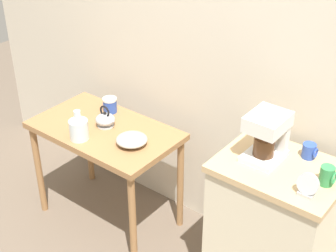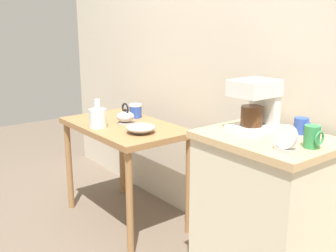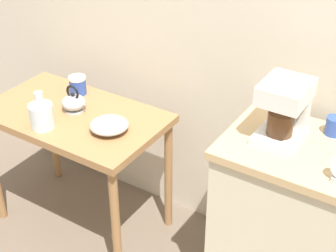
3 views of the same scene
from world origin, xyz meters
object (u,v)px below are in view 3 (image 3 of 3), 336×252
object	(u,v)px
canister_enamel	(78,85)
coffee_maker	(285,107)
teakettle	(74,103)
bowl_stoneware	(109,125)
glass_carafe_vase	(41,115)
mug_blue	(334,126)

from	to	relation	value
canister_enamel	coffee_maker	bearing A→B (deg)	-2.31
teakettle	canister_enamel	size ratio (longest dim) A/B	1.50
teakettle	canister_enamel	world-z (taller)	teakettle
bowl_stoneware	glass_carafe_vase	distance (m)	0.33
canister_enamel	mug_blue	world-z (taller)	mug_blue
bowl_stoneware	coffee_maker	size ratio (longest dim) A/B	0.73
coffee_maker	mug_blue	distance (m)	0.24
glass_carafe_vase	coffee_maker	distance (m)	1.16
canister_enamel	mug_blue	bearing A→B (deg)	3.49
bowl_stoneware	glass_carafe_vase	world-z (taller)	glass_carafe_vase
canister_enamel	mug_blue	size ratio (longest dim) A/B	1.27
glass_carafe_vase	coffee_maker	xyz separation A→B (m)	(1.09, 0.31, 0.23)
coffee_maker	bowl_stoneware	bearing A→B (deg)	-168.24
bowl_stoneware	glass_carafe_vase	bearing A→B (deg)	-153.71
bowl_stoneware	canister_enamel	xyz separation A→B (m)	(-0.38, 0.21, 0.02)
glass_carafe_vase	teakettle	bearing A→B (deg)	83.72
canister_enamel	coffee_maker	world-z (taller)	coffee_maker
glass_carafe_vase	mug_blue	xyz separation A→B (m)	(1.27, 0.44, 0.13)
glass_carafe_vase	coffee_maker	world-z (taller)	coffee_maker
bowl_stoneware	glass_carafe_vase	size ratio (longest dim) A/B	0.99
bowl_stoneware	coffee_maker	xyz separation A→B (m)	(0.79, 0.16, 0.27)
mug_blue	glass_carafe_vase	bearing A→B (deg)	-160.82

